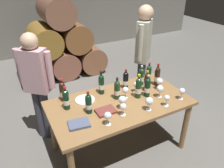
% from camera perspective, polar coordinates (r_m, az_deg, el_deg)
% --- Properties ---
extents(ground_plane, '(14.00, 14.00, 0.00)m').
position_cam_1_polar(ground_plane, '(3.15, 1.77, -16.21)').
color(ground_plane, '#66635E').
extents(cellar_back_wall, '(10.00, 0.24, 2.80)m').
position_cam_1_polar(cellar_back_wall, '(6.27, -18.52, 20.12)').
color(cellar_back_wall, slate).
rests_on(cellar_back_wall, ground_plane).
extents(barrel_stack, '(1.86, 0.90, 1.69)m').
position_cam_1_polar(barrel_stack, '(4.91, -13.41, 9.64)').
color(barrel_stack, brown).
rests_on(barrel_stack, ground_plane).
extents(dining_table, '(1.70, 0.90, 0.76)m').
position_cam_1_polar(dining_table, '(2.72, 1.98, -6.27)').
color(dining_table, olive).
rests_on(dining_table, ground_plane).
extents(wine_bottle_0, '(0.07, 0.07, 0.29)m').
position_cam_1_polar(wine_bottle_0, '(3.09, 9.52, 2.70)').
color(wine_bottle_0, '#19381E').
rests_on(wine_bottle_0, dining_table).
extents(wine_bottle_1, '(0.07, 0.07, 0.31)m').
position_cam_1_polar(wine_bottle_1, '(2.77, -2.78, -0.03)').
color(wine_bottle_1, black).
rests_on(wine_bottle_1, dining_table).
extents(wine_bottle_2, '(0.07, 0.07, 0.32)m').
position_cam_1_polar(wine_bottle_2, '(3.02, 11.67, 2.03)').
color(wine_bottle_2, black).
rests_on(wine_bottle_2, dining_table).
extents(wine_bottle_3, '(0.07, 0.07, 0.30)m').
position_cam_1_polar(wine_bottle_3, '(2.75, 9.21, -0.82)').
color(wine_bottle_3, black).
rests_on(wine_bottle_3, dining_table).
extents(wine_bottle_4, '(0.07, 0.07, 0.29)m').
position_cam_1_polar(wine_bottle_4, '(2.53, -11.87, -3.94)').
color(wine_bottle_4, black).
rests_on(wine_bottle_4, dining_table).
extents(wine_bottle_5, '(0.07, 0.07, 0.32)m').
position_cam_1_polar(wine_bottle_5, '(2.70, 6.89, -0.98)').
color(wine_bottle_5, '#19381E').
rests_on(wine_bottle_5, dining_table).
extents(wine_bottle_6, '(0.07, 0.07, 0.28)m').
position_cam_1_polar(wine_bottle_6, '(2.89, 3.57, 1.01)').
color(wine_bottle_6, black).
rests_on(wine_bottle_6, dining_table).
extents(wine_bottle_7, '(0.07, 0.07, 0.29)m').
position_cam_1_polar(wine_bottle_7, '(2.66, 1.33, -1.50)').
color(wine_bottle_7, '#19381E').
rests_on(wine_bottle_7, dining_table).
extents(wine_bottle_8, '(0.07, 0.07, 0.28)m').
position_cam_1_polar(wine_bottle_8, '(3.00, 7.62, 1.94)').
color(wine_bottle_8, '#19381E').
rests_on(wine_bottle_8, dining_table).
extents(wine_bottle_9, '(0.07, 0.07, 0.30)m').
position_cam_1_polar(wine_bottle_9, '(2.69, -12.74, -1.85)').
color(wine_bottle_9, black).
rests_on(wine_bottle_9, dining_table).
extents(wine_bottle_10, '(0.07, 0.07, 0.29)m').
position_cam_1_polar(wine_bottle_10, '(2.87, 9.02, 0.50)').
color(wine_bottle_10, black).
rests_on(wine_bottle_10, dining_table).
extents(wine_bottle_11, '(0.07, 0.07, 0.27)m').
position_cam_1_polar(wine_bottle_11, '(2.44, -6.12, -5.09)').
color(wine_bottle_11, black).
rests_on(wine_bottle_11, dining_table).
extents(wine_glass_0, '(0.08, 0.08, 0.15)m').
position_cam_1_polar(wine_glass_0, '(2.80, 17.77, -1.87)').
color(wine_glass_0, white).
rests_on(wine_glass_0, dining_table).
extents(wine_glass_1, '(0.08, 0.08, 0.15)m').
position_cam_1_polar(wine_glass_1, '(2.26, -1.10, -8.34)').
color(wine_glass_1, white).
rests_on(wine_glass_1, dining_table).
extents(wine_glass_2, '(0.09, 0.09, 0.16)m').
position_cam_1_polar(wine_glass_2, '(2.77, 12.39, -1.27)').
color(wine_glass_2, white).
rests_on(wine_glass_2, dining_table).
extents(wine_glass_3, '(0.09, 0.09, 0.16)m').
position_cam_1_polar(wine_glass_3, '(2.50, 9.68, -4.50)').
color(wine_glass_3, white).
rests_on(wine_glass_3, dining_table).
extents(wine_glass_4, '(0.07, 0.07, 0.15)m').
position_cam_1_polar(wine_glass_4, '(2.83, 6.28, -0.20)').
color(wine_glass_4, white).
rests_on(wine_glass_4, dining_table).
extents(wine_glass_5, '(0.07, 0.07, 0.14)m').
position_cam_1_polar(wine_glass_5, '(2.62, 14.10, -3.65)').
color(wine_glass_5, white).
rests_on(wine_glass_5, dining_table).
extents(wine_glass_6, '(0.08, 0.08, 0.15)m').
position_cam_1_polar(wine_glass_6, '(2.39, 2.92, -6.02)').
color(wine_glass_6, white).
rests_on(wine_glass_6, dining_table).
extents(wine_glass_7, '(0.09, 0.09, 0.16)m').
position_cam_1_polar(wine_glass_7, '(2.94, 12.29, 0.62)').
color(wine_glass_7, white).
rests_on(wine_glass_7, dining_table).
extents(wine_glass_8, '(0.08, 0.08, 0.15)m').
position_cam_1_polar(wine_glass_8, '(2.69, 3.51, -1.66)').
color(wine_glass_8, white).
rests_on(wine_glass_8, dining_table).
extents(wine_glass_9, '(0.09, 0.09, 0.16)m').
position_cam_1_polar(wine_glass_9, '(2.49, 2.74, -4.18)').
color(wine_glass_9, white).
rests_on(wine_glass_9, dining_table).
extents(tasting_notebook, '(0.22, 0.16, 0.03)m').
position_cam_1_polar(tasting_notebook, '(2.49, -1.65, -7.05)').
color(tasting_notebook, brown).
rests_on(tasting_notebook, dining_table).
extents(leather_ledger, '(0.24, 0.19, 0.03)m').
position_cam_1_polar(leather_ledger, '(2.34, -8.59, -10.24)').
color(leather_ledger, '#4C5670').
rests_on(leather_ledger, dining_table).
extents(serving_plate, '(0.24, 0.24, 0.01)m').
position_cam_1_polar(serving_plate, '(2.71, -7.05, -4.12)').
color(serving_plate, white).
rests_on(serving_plate, dining_table).
extents(sommelier_presenting, '(0.39, 0.36, 1.72)m').
position_cam_1_polar(sommelier_presenting, '(3.52, 8.09, 8.95)').
color(sommelier_presenting, '#383842').
rests_on(sommelier_presenting, ground_plane).
extents(taster_seated_left, '(0.39, 0.35, 1.54)m').
position_cam_1_polar(taster_seated_left, '(2.96, -19.05, 0.94)').
color(taster_seated_left, '#383842').
rests_on(taster_seated_left, ground_plane).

